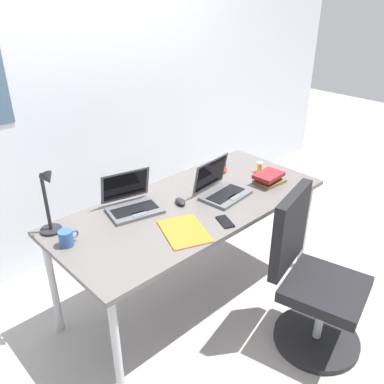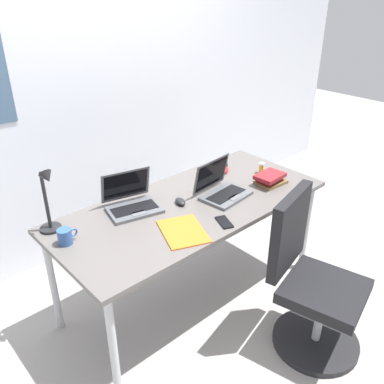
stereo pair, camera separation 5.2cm
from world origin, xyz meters
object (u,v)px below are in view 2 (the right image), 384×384
(headphones, at_px, (216,169))
(coffee_mug, at_px, (65,236))
(book_stack, at_px, (270,179))
(pill_bottle, at_px, (261,168))
(office_chair, at_px, (310,288))
(paper_folder_by_keyboard, at_px, (183,231))
(computer_mouse, at_px, (180,202))
(desk_lamp, at_px, (48,201))
(laptop_mid_desk, at_px, (132,202))
(laptop_back_right, at_px, (221,189))
(cell_phone, at_px, (224,222))

(headphones, bearing_deg, coffee_mug, -174.67)
(book_stack, relative_size, coffee_mug, 1.99)
(headphones, relative_size, pill_bottle, 2.71)
(pill_bottle, relative_size, coffee_mug, 0.70)
(headphones, height_order, office_chair, office_chair)
(pill_bottle, xyz_separation_m, paper_folder_by_keyboard, (-0.94, -0.21, -0.04))
(office_chair, bearing_deg, headphones, 77.83)
(computer_mouse, bearing_deg, paper_folder_by_keyboard, -111.04)
(desk_lamp, bearing_deg, laptop_mid_desk, -9.05)
(laptop_back_right, distance_m, laptop_mid_desk, 0.59)
(desk_lamp, bearing_deg, office_chair, -45.03)
(computer_mouse, bearing_deg, laptop_back_right, -1.36)
(laptop_mid_desk, xyz_separation_m, pill_bottle, (1.00, -0.20, -0.01))
(book_stack, xyz_separation_m, paper_folder_by_keyboard, (-0.85, -0.06, -0.03))
(laptop_mid_desk, xyz_separation_m, cell_phone, (0.30, -0.50, -0.04))
(desk_lamp, bearing_deg, coffee_mug, -90.19)
(cell_phone, distance_m, coffee_mug, 0.89)
(laptop_mid_desk, height_order, paper_folder_by_keyboard, laptop_mid_desk)
(laptop_mid_desk, relative_size, coffee_mug, 3.27)
(headphones, bearing_deg, laptop_mid_desk, -176.90)
(laptop_back_right, distance_m, cell_phone, 0.35)
(computer_mouse, relative_size, coffee_mug, 0.85)
(laptop_mid_desk, relative_size, headphones, 1.72)
(laptop_back_right, distance_m, book_stack, 0.39)
(desk_lamp, relative_size, computer_mouse, 4.17)
(computer_mouse, xyz_separation_m, paper_folder_by_keyboard, (-0.20, -0.26, -0.01))
(desk_lamp, distance_m, computer_mouse, 0.80)
(pill_bottle, bearing_deg, book_stack, -121.55)
(pill_bottle, distance_m, office_chair, 0.96)
(computer_mouse, relative_size, cell_phone, 0.71)
(desk_lamp, relative_size, paper_folder_by_keyboard, 1.29)
(paper_folder_by_keyboard, relative_size, office_chair, 0.32)
(paper_folder_by_keyboard, height_order, coffee_mug, coffee_mug)
(book_stack, bearing_deg, computer_mouse, 163.05)
(laptop_mid_desk, height_order, office_chair, same)
(desk_lamp, distance_m, laptop_back_right, 1.08)
(cell_phone, height_order, book_stack, book_stack)
(paper_folder_by_keyboard, bearing_deg, desk_lamp, 137.83)
(book_stack, height_order, office_chair, office_chair)
(desk_lamp, xyz_separation_m, pill_bottle, (1.48, -0.28, -0.16))
(laptop_mid_desk, bearing_deg, coffee_mug, -171.09)
(cell_phone, relative_size, coffee_mug, 1.20)
(laptop_back_right, bearing_deg, laptop_mid_desk, 155.17)
(headphones, xyz_separation_m, pill_bottle, (0.22, -0.24, 0.03))
(desk_lamp, bearing_deg, pill_bottle, -10.58)
(laptop_back_right, relative_size, computer_mouse, 3.56)
(desk_lamp, distance_m, pill_bottle, 1.52)
(pill_bottle, distance_m, book_stack, 0.18)
(office_chair, bearing_deg, computer_mouse, 110.50)
(computer_mouse, bearing_deg, coffee_mug, -169.41)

